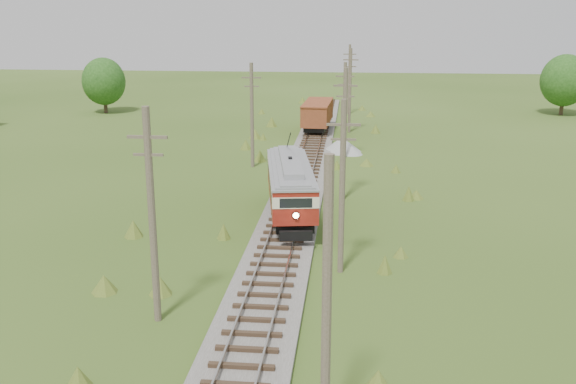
# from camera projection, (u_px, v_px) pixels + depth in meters

# --- Properties ---
(railbed_main) EXTENTS (3.60, 96.00, 0.57)m
(railbed_main) POSITION_uv_depth(u_px,v_px,m) (300.00, 184.00, 47.53)
(railbed_main) COLOR #605B54
(railbed_main) RESTS_ON ground
(streetcar) EXTENTS (4.19, 11.11, 5.03)m
(streetcar) POSITION_uv_depth(u_px,v_px,m) (290.00, 182.00, 39.40)
(streetcar) COLOR black
(streetcar) RESTS_ON ground
(gondola) EXTENTS (3.11, 8.52, 2.79)m
(gondola) POSITION_uv_depth(u_px,v_px,m) (317.00, 114.00, 68.41)
(gondola) COLOR black
(gondola) RESTS_ON ground
(gravel_pile) EXTENTS (3.76, 3.99, 1.37)m
(gravel_pile) POSITION_uv_depth(u_px,v_px,m) (343.00, 145.00, 59.27)
(gravel_pile) COLOR gray
(gravel_pile) RESTS_ON ground
(utility_pole_r_1) EXTENTS (0.30, 0.30, 8.80)m
(utility_pole_r_1) POSITION_uv_depth(u_px,v_px,m) (327.00, 304.00, 18.31)
(utility_pole_r_1) COLOR brown
(utility_pole_r_1) RESTS_ON ground
(utility_pole_r_2) EXTENTS (1.60, 0.30, 8.60)m
(utility_pole_r_2) POSITION_uv_depth(u_px,v_px,m) (342.00, 186.00, 30.75)
(utility_pole_r_2) COLOR brown
(utility_pole_r_2) RESTS_ON ground
(utility_pole_r_3) EXTENTS (1.60, 0.30, 9.00)m
(utility_pole_r_3) POSITION_uv_depth(u_px,v_px,m) (344.00, 133.00, 43.16)
(utility_pole_r_3) COLOR brown
(utility_pole_r_3) RESTS_ON ground
(utility_pole_r_4) EXTENTS (1.60, 0.30, 8.40)m
(utility_pole_r_4) POSITION_uv_depth(u_px,v_px,m) (344.00, 110.00, 55.72)
(utility_pole_r_4) COLOR brown
(utility_pole_r_4) RESTS_ON ground
(utility_pole_r_5) EXTENTS (1.60, 0.30, 8.90)m
(utility_pole_r_5) POSITION_uv_depth(u_px,v_px,m) (350.00, 90.00, 68.07)
(utility_pole_r_5) COLOR brown
(utility_pole_r_5) RESTS_ON ground
(utility_pole_r_6) EXTENTS (1.60, 0.30, 8.70)m
(utility_pole_r_6) POSITION_uv_depth(u_px,v_px,m) (349.00, 79.00, 80.57)
(utility_pole_r_6) COLOR brown
(utility_pole_r_6) RESTS_ON ground
(utility_pole_l_a) EXTENTS (1.60, 0.30, 9.00)m
(utility_pole_l_a) POSITION_uv_depth(u_px,v_px,m) (152.00, 215.00, 25.66)
(utility_pole_l_a) COLOR brown
(utility_pole_l_a) RESTS_ON ground
(utility_pole_l_b) EXTENTS (1.60, 0.30, 8.60)m
(utility_pole_l_b) POSITION_uv_depth(u_px,v_px,m) (252.00, 114.00, 52.58)
(utility_pole_l_b) COLOR brown
(utility_pole_l_b) RESTS_ON ground
(tree_mid_a) EXTENTS (5.46, 5.46, 7.03)m
(tree_mid_a) POSITION_uv_depth(u_px,v_px,m) (104.00, 81.00, 81.78)
(tree_mid_a) COLOR #38281C
(tree_mid_a) RESTS_ON ground
(tree_mid_b) EXTENTS (5.88, 5.88, 7.57)m
(tree_mid_b) POSITION_uv_depth(u_px,v_px,m) (565.00, 80.00, 79.95)
(tree_mid_b) COLOR #38281C
(tree_mid_b) RESTS_ON ground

